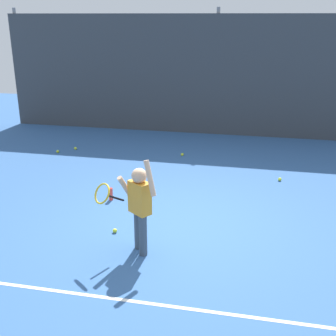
{
  "coord_description": "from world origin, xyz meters",
  "views": [
    {
      "loc": [
        1.11,
        -5.84,
        3.04
      ],
      "look_at": [
        -0.15,
        0.14,
        0.85
      ],
      "focal_mm": 45.63,
      "sensor_mm": 36.0,
      "label": 1
    }
  ],
  "objects": [
    {
      "name": "tennis_ball_4",
      "position": [
        -0.83,
        -0.49,
        0.03
      ],
      "size": [
        0.07,
        0.07,
        0.07
      ],
      "primitive_type": "sphere",
      "color": "#CCE033",
      "rests_on": "ground"
    },
    {
      "name": "fence_post_0",
      "position": [
        -5.61,
        5.5,
        1.62
      ],
      "size": [
        0.09,
        0.09,
        3.24
      ],
      "primitive_type": "cylinder",
      "color": "slate",
      "rests_on": "ground"
    },
    {
      "name": "tennis_ball_1",
      "position": [
        1.64,
        2.18,
        0.03
      ],
      "size": [
        0.07,
        0.07,
        0.07
      ],
      "primitive_type": "sphere",
      "color": "#CCE033",
      "rests_on": "ground"
    },
    {
      "name": "court_line_baseline",
      "position": [
        0.0,
        -1.99,
        0.0
      ],
      "size": [
        9.0,
        0.05,
        0.0
      ],
      "primitive_type": "cube",
      "color": "white",
      "rests_on": "ground"
    },
    {
      "name": "fence_post_1",
      "position": [
        0.0,
        5.5,
        1.62
      ],
      "size": [
        0.09,
        0.09,
        3.24
      ],
      "primitive_type": "cylinder",
      "color": "slate",
      "rests_on": "ground"
    },
    {
      "name": "back_fence_windscreen",
      "position": [
        0.0,
        5.44,
        1.54
      ],
      "size": [
        11.52,
        0.08,
        3.09
      ],
      "primitive_type": "cube",
      "color": "#383D42",
      "rests_on": "ground"
    },
    {
      "name": "tennis_ball_3",
      "position": [
        -3.09,
        3.28,
        0.03
      ],
      "size": [
        0.07,
        0.07,
        0.07
      ],
      "primitive_type": "sphere",
      "color": "#CCE033",
      "rests_on": "ground"
    },
    {
      "name": "ground_plane",
      "position": [
        0.0,
        0.0,
        0.0
      ],
      "size": [
        20.0,
        20.0,
        0.0
      ],
      "primitive_type": "plane",
      "color": "#335B93"
    },
    {
      "name": "tennis_player",
      "position": [
        -0.33,
        -0.92,
        0.73
      ],
      "size": [
        0.89,
        0.51,
        1.35
      ],
      "rotation": [
        0.0,
        0.0,
        -0.64
      ],
      "color": "#3F4C59",
      "rests_on": "ground"
    },
    {
      "name": "water_bottle",
      "position": [
        -1.28,
        0.64,
        0.11
      ],
      "size": [
        0.07,
        0.07,
        0.22
      ],
      "primitive_type": "cylinder",
      "color": "#D83F33",
      "rests_on": "ground"
    },
    {
      "name": "tennis_ball_7",
      "position": [
        -3.39,
        2.96,
        0.03
      ],
      "size": [
        0.07,
        0.07,
        0.07
      ],
      "primitive_type": "sphere",
      "color": "#CCE033",
      "rests_on": "ground"
    },
    {
      "name": "tennis_ball_0",
      "position": [
        -0.49,
        3.34,
        0.03
      ],
      "size": [
        0.07,
        0.07,
        0.07
      ],
      "primitive_type": "sphere",
      "color": "#CCE033",
      "rests_on": "ground"
    }
  ]
}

